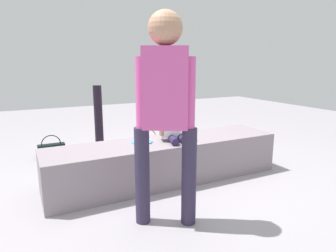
{
  "coord_description": "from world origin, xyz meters",
  "views": [
    {
      "loc": [
        -1.35,
        -2.72,
        1.25
      ],
      "look_at": [
        -0.18,
        -0.39,
        0.69
      ],
      "focal_mm": 31.81,
      "sensor_mm": 36.0,
      "label": 1
    }
  ],
  "objects_px": {
    "child_seated": "(171,121)",
    "water_bottle_near_gift": "(91,168)",
    "cake_box_white": "(132,156)",
    "cake_plate": "(142,140)",
    "gift_bag": "(214,147)",
    "adult_standing": "(165,102)",
    "handbag_brown_canvas": "(148,144)",
    "handbag_black_leather": "(52,150)"
  },
  "relations": [
    {
      "from": "cake_box_white",
      "to": "gift_bag",
      "type": "bearing_deg",
      "value": -15.48
    },
    {
      "from": "gift_bag",
      "to": "handbag_black_leather",
      "type": "relative_size",
      "value": 0.87
    },
    {
      "from": "cake_box_white",
      "to": "handbag_brown_canvas",
      "type": "relative_size",
      "value": 0.94
    },
    {
      "from": "cake_plate",
      "to": "gift_bag",
      "type": "relative_size",
      "value": 0.76
    },
    {
      "from": "cake_box_white",
      "to": "handbag_brown_canvas",
      "type": "xyz_separation_m",
      "value": [
        0.37,
        0.33,
        0.04
      ]
    },
    {
      "from": "water_bottle_near_gift",
      "to": "cake_box_white",
      "type": "xyz_separation_m",
      "value": [
        0.59,
        0.27,
        -0.03
      ]
    },
    {
      "from": "water_bottle_near_gift",
      "to": "handbag_black_leather",
      "type": "bearing_deg",
      "value": 109.9
    },
    {
      "from": "gift_bag",
      "to": "handbag_black_leather",
      "type": "bearing_deg",
      "value": 155.14
    },
    {
      "from": "cake_box_white",
      "to": "water_bottle_near_gift",
      "type": "bearing_deg",
      "value": -155.65
    },
    {
      "from": "water_bottle_near_gift",
      "to": "handbag_black_leather",
      "type": "xyz_separation_m",
      "value": [
        -0.32,
        0.88,
        0.01
      ]
    },
    {
      "from": "child_seated",
      "to": "cake_box_white",
      "type": "xyz_separation_m",
      "value": [
        -0.17,
        0.76,
        -0.59
      ]
    },
    {
      "from": "cake_box_white",
      "to": "cake_plate",
      "type": "bearing_deg",
      "value": -101.2
    },
    {
      "from": "handbag_black_leather",
      "to": "handbag_brown_canvas",
      "type": "bearing_deg",
      "value": -12.92
    },
    {
      "from": "cake_plate",
      "to": "cake_box_white",
      "type": "relative_size",
      "value": 0.73
    },
    {
      "from": "handbag_brown_canvas",
      "to": "cake_plate",
      "type": "bearing_deg",
      "value": -116.3
    },
    {
      "from": "child_seated",
      "to": "water_bottle_near_gift",
      "type": "relative_size",
      "value": 2.48
    },
    {
      "from": "cake_plate",
      "to": "adult_standing",
      "type": "bearing_deg",
      "value": -99.53
    },
    {
      "from": "gift_bag",
      "to": "water_bottle_near_gift",
      "type": "relative_size",
      "value": 1.51
    },
    {
      "from": "adult_standing",
      "to": "handbag_black_leather",
      "type": "xyz_separation_m",
      "value": [
        -0.63,
        2.15,
        -0.86
      ]
    },
    {
      "from": "water_bottle_near_gift",
      "to": "cake_box_white",
      "type": "bearing_deg",
      "value": 24.35
    },
    {
      "from": "adult_standing",
      "to": "water_bottle_near_gift",
      "type": "distance_m",
      "value": 1.57
    },
    {
      "from": "child_seated",
      "to": "handbag_brown_canvas",
      "type": "relative_size",
      "value": 1.48
    },
    {
      "from": "child_seated",
      "to": "handbag_black_leather",
      "type": "relative_size",
      "value": 1.43
    },
    {
      "from": "water_bottle_near_gift",
      "to": "handbag_brown_canvas",
      "type": "bearing_deg",
      "value": 31.88
    },
    {
      "from": "child_seated",
      "to": "handbag_brown_canvas",
      "type": "bearing_deg",
      "value": 79.6
    },
    {
      "from": "water_bottle_near_gift",
      "to": "child_seated",
      "type": "bearing_deg",
      "value": -33.46
    },
    {
      "from": "child_seated",
      "to": "water_bottle_near_gift",
      "type": "distance_m",
      "value": 1.06
    },
    {
      "from": "gift_bag",
      "to": "water_bottle_near_gift",
      "type": "height_order",
      "value": "gift_bag"
    },
    {
      "from": "child_seated",
      "to": "cake_plate",
      "type": "xyz_separation_m",
      "value": [
        -0.3,
        0.07,
        -0.19
      ]
    },
    {
      "from": "water_bottle_near_gift",
      "to": "cake_box_white",
      "type": "height_order",
      "value": "water_bottle_near_gift"
    },
    {
      "from": "handbag_brown_canvas",
      "to": "cake_box_white",
      "type": "bearing_deg",
      "value": -138.25
    },
    {
      "from": "water_bottle_near_gift",
      "to": "handbag_black_leather",
      "type": "relative_size",
      "value": 0.58
    },
    {
      "from": "adult_standing",
      "to": "handbag_brown_canvas",
      "type": "xyz_separation_m",
      "value": [
        0.64,
        1.86,
        -0.86
      ]
    },
    {
      "from": "handbag_black_leather",
      "to": "child_seated",
      "type": "bearing_deg",
      "value": -52.17
    },
    {
      "from": "water_bottle_near_gift",
      "to": "cake_box_white",
      "type": "distance_m",
      "value": 0.64
    },
    {
      "from": "handbag_brown_canvas",
      "to": "adult_standing",
      "type": "bearing_deg",
      "value": -109.14
    },
    {
      "from": "water_bottle_near_gift",
      "to": "cake_plate",
      "type": "bearing_deg",
      "value": -43.53
    },
    {
      "from": "child_seated",
      "to": "handbag_brown_canvas",
      "type": "xyz_separation_m",
      "value": [
        0.2,
        1.09,
        -0.54
      ]
    },
    {
      "from": "child_seated",
      "to": "adult_standing",
      "type": "xyz_separation_m",
      "value": [
        -0.44,
        -0.77,
        0.32
      ]
    },
    {
      "from": "adult_standing",
      "to": "handbag_black_leather",
      "type": "height_order",
      "value": "adult_standing"
    },
    {
      "from": "child_seated",
      "to": "cake_box_white",
      "type": "height_order",
      "value": "child_seated"
    },
    {
      "from": "handbag_black_leather",
      "to": "handbag_brown_canvas",
      "type": "height_order",
      "value": "handbag_brown_canvas"
    }
  ]
}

